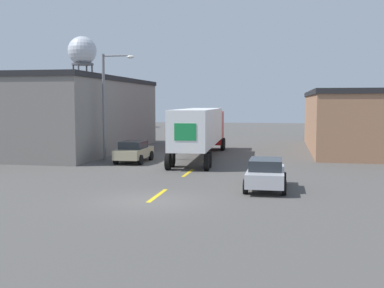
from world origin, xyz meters
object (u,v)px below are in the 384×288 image
water_tower (82,53)px  semi_truck (201,128)px  parked_car_left_far (134,151)px  street_lamp (108,99)px  parked_car_right_near (266,173)px

water_tower → semi_truck: bearing=-56.0°
parked_car_left_far → street_lamp: size_ratio=0.55×
water_tower → street_lamp: bearing=-64.4°
semi_truck → water_tower: (-26.80, 39.74, 10.14)m
street_lamp → parked_car_right_near: bearing=-39.2°
parked_car_right_near → water_tower: water_tower is taller
parked_car_left_far → street_lamp: street_lamp is taller
parked_car_left_far → parked_car_right_near: same height
semi_truck → parked_car_left_far: (-4.20, -3.59, -1.52)m
parked_car_left_far → water_tower: water_tower is taller
water_tower → street_lamp: water_tower is taller
parked_car_left_far → parked_car_right_near: size_ratio=1.00×
parked_car_left_far → semi_truck: bearing=40.6°
street_lamp → semi_truck: bearing=27.0°
semi_truck → street_lamp: street_lamp is taller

